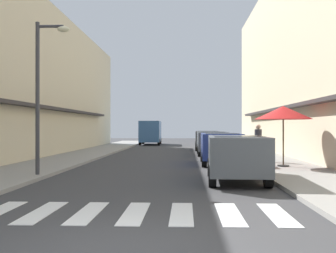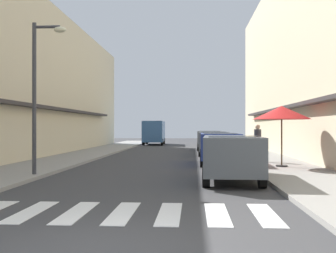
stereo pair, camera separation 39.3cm
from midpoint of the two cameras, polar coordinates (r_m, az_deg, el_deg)
name	(u,v)px [view 1 (the left image)]	position (r m, az deg, el deg)	size (l,w,h in m)	color
ground_plane	(166,160)	(21.47, -0.77, -4.76)	(86.88, 86.88, 0.00)	#38383A
sidewalk_left	(69,159)	(22.37, -14.19, -4.42)	(2.97, 55.29, 0.12)	gray
sidewalk_right	(265,159)	(21.79, 13.02, -4.53)	(2.97, 55.29, 0.12)	gray
building_row_left	(4,79)	(24.79, -22.43, 6.17)	(5.50, 37.54, 8.90)	beige
building_row_right	(336,52)	(24.06, 22.09, 9.65)	(5.50, 37.54, 11.64)	beige
crosswalk	(135,213)	(8.41, -6.06, -12.00)	(6.15, 2.20, 0.01)	silver
parked_car_near	(237,153)	(13.12, 8.77, -3.69)	(1.95, 4.07, 1.47)	#4C5156
parked_car_mid	(220,145)	(19.14, 6.79, -2.56)	(1.87, 4.41, 1.47)	navy
parked_car_far	(212,140)	(25.44, 5.73, -1.96)	(1.85, 4.32, 1.47)	#4C5156
parked_car_distant	(207,138)	(30.95, 5.16, -1.63)	(1.90, 4.15, 1.47)	#4C5156
delivery_van	(151,131)	(40.66, -2.74, -0.59)	(2.10, 5.44, 2.37)	#33598C
street_lamp	(43,81)	(14.69, -17.89, 6.10)	(1.19, 0.28, 5.23)	#38383D
cafe_umbrella	(283,113)	(17.39, 15.27, 1.85)	(2.35, 2.35, 2.50)	#262626
pedestrian_walking_near	(258,142)	(19.70, 12.00, -2.12)	(0.34, 0.34, 1.76)	#282B33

